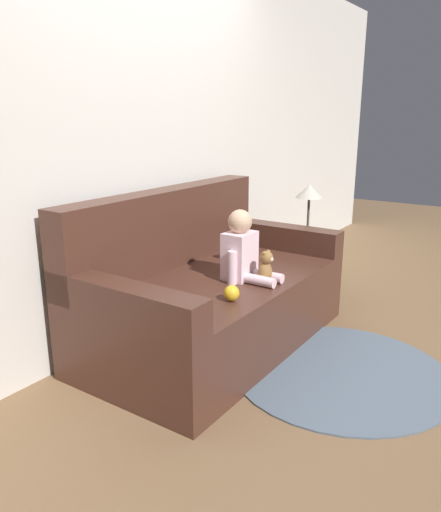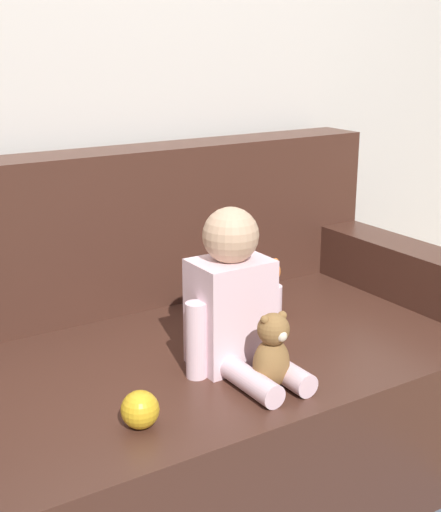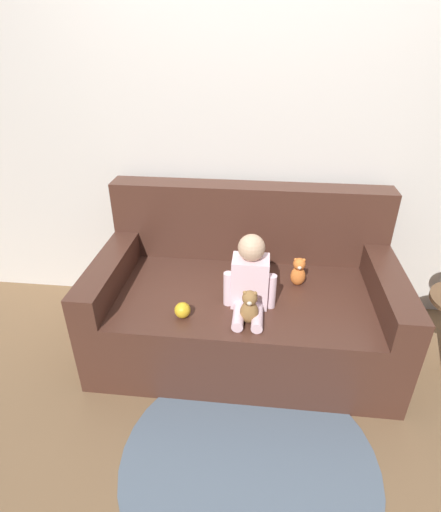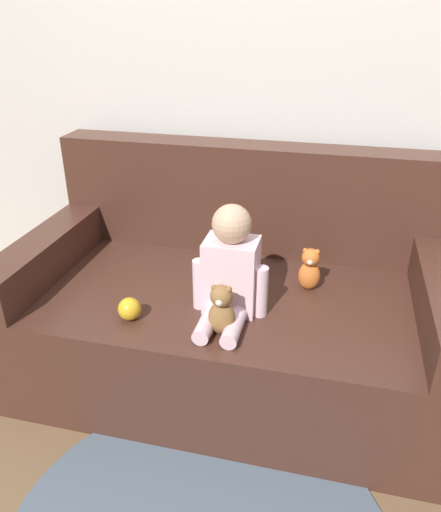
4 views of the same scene
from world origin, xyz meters
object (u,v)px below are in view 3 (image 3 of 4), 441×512
object	(u,v)px
person_baby	(250,278)
plush_toy_side	(298,272)
teddy_bear_brown	(249,308)
couch	(244,300)
toy_ball	(183,310)

from	to	relation	value
person_baby	plush_toy_side	world-z (taller)	person_baby
person_baby	teddy_bear_brown	bearing A→B (deg)	-87.74
plush_toy_side	couch	bearing A→B (deg)	-179.37
plush_toy_side	toy_ball	distance (m)	0.74
teddy_bear_brown	plush_toy_side	distance (m)	0.48
couch	toy_ball	xyz separation A→B (m)	(-0.31, -0.38, 0.18)
teddy_bear_brown	plush_toy_side	bearing A→B (deg)	55.11
person_baby	teddy_bear_brown	xyz separation A→B (m)	(0.01, -0.16, -0.08)
person_baby	teddy_bear_brown	distance (m)	0.18
toy_ball	couch	bearing A→B (deg)	50.37
plush_toy_side	person_baby	bearing A→B (deg)	-140.14
couch	teddy_bear_brown	xyz separation A→B (m)	(0.04, -0.39, 0.23)
couch	person_baby	distance (m)	0.38
person_baby	toy_ball	distance (m)	0.40
couch	plush_toy_side	xyz separation A→B (m)	(0.31, 0.00, 0.22)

